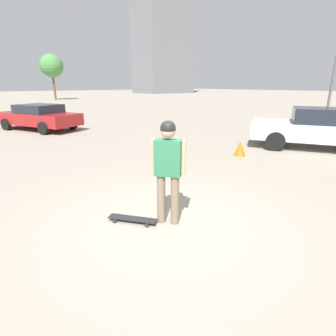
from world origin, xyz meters
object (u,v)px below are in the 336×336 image
at_px(car_parked_near, 320,128).
at_px(car_parked_far, 39,117).
at_px(skateboard, 132,219).
at_px(person, 168,164).
at_px(traffic_cone, 240,148).

xyz_separation_m(car_parked_near, car_parked_far, (11.28, 7.20, -0.08)).
height_order(car_parked_near, car_parked_far, car_parked_near).
distance_m(skateboard, car_parked_far, 11.86).
height_order(person, car_parked_far, person).
relative_size(person, car_parked_near, 0.36).
distance_m(car_parked_near, car_parked_far, 13.38).
height_order(skateboard, car_parked_far, car_parked_far).
bearing_deg(person, skateboard, -168.40).
relative_size(skateboard, car_parked_near, 0.16).
relative_size(skateboard, car_parked_far, 0.16).
bearing_deg(car_parked_far, car_parked_near, -172.13).
bearing_deg(person, car_parked_near, 56.43).
relative_size(car_parked_near, traffic_cone, 9.74).
bearing_deg(car_parked_near, car_parked_far, 2.03).
bearing_deg(car_parked_far, person, 151.87).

